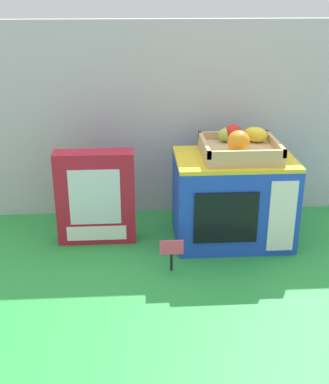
{
  "coord_description": "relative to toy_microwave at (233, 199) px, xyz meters",
  "views": [
    {
      "loc": [
        -0.11,
        -1.51,
        0.78
      ],
      "look_at": [
        -0.01,
        -0.01,
        0.17
      ],
      "focal_mm": 47.5,
      "sensor_mm": 36.0,
      "label": 1
    }
  ],
  "objects": [
    {
      "name": "ground_plane",
      "position": [
        -0.21,
        0.02,
        -0.14
      ],
      "size": [
        1.7,
        1.7,
        0.0
      ],
      "primitive_type": "plane",
      "color": "green",
      "rests_on": "ground"
    },
    {
      "name": "display_back_panel",
      "position": [
        -0.21,
        0.25,
        0.2
      ],
      "size": [
        1.61,
        0.03,
        0.68
      ],
      "primitive_type": "cube",
      "color": "#B7BABF",
      "rests_on": "ground"
    },
    {
      "name": "toy_microwave",
      "position": [
        0.0,
        0.0,
        0.0
      ],
      "size": [
        0.37,
        0.26,
        0.28
      ],
      "color": "blue",
      "rests_on": "ground"
    },
    {
      "name": "food_groups_crate",
      "position": [
        0.01,
        0.01,
        0.17
      ],
      "size": [
        0.23,
        0.22,
        0.1
      ],
      "color": "tan",
      "rests_on": "toy_microwave"
    },
    {
      "name": "cookie_set_box",
      "position": [
        -0.44,
        0.02,
        0.01
      ],
      "size": [
        0.25,
        0.08,
        0.3
      ],
      "color": "#B2192D",
      "rests_on": "ground"
    },
    {
      "name": "price_sign",
      "position": [
        -0.21,
        -0.19,
        -0.08
      ],
      "size": [
        0.07,
        0.01,
        0.1
      ],
      "color": "black",
      "rests_on": "ground"
    }
  ]
}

